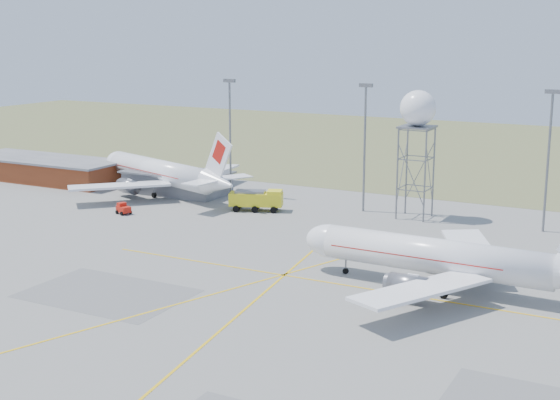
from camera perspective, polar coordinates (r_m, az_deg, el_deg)
The scene contains 12 objects.
ground at distance 66.60m, azimuth -7.56°, elevation -13.17°, with size 400.00×400.00×0.00m, color gray.
grass_strip at distance 194.11m, azimuth 17.06°, elevation 3.28°, with size 400.00×120.00×0.03m, color #525F34.
building_orange at distance 158.54m, azimuth -16.84°, elevation 2.17°, with size 33.00×12.00×4.30m.
building_grey at distance 140.96m, azimuth -7.52°, elevation 1.31°, with size 19.00×10.00×3.90m.
mast_a at distance 135.58m, azimuth -3.68°, elevation 5.28°, with size 2.20×0.50×20.50m.
mast_b at distance 124.45m, azimuth 6.22°, elevation 4.61°, with size 2.20×0.50×20.50m.
mast_c at distance 117.18m, azimuth 19.07°, elevation 3.53°, with size 2.20×0.50×20.50m.
airliner_main at distance 89.13m, azimuth 11.68°, elevation -4.15°, with size 35.48×34.50×12.07m.
airliner_far at distance 139.84m, azimuth -8.58°, elevation 1.98°, with size 36.26×34.16×12.66m.
radar_tower at distance 121.31m, azimuth 9.95°, elevation 3.83°, with size 5.47×5.47×19.79m.
fire_truck at distance 125.92m, azimuth -1.65°, elevation -0.06°, with size 9.01×5.74×3.42m.
baggage_tug at distance 126.29m, azimuth -11.38°, elevation -0.71°, with size 2.66×2.45×1.78m.
Camera 1 is at (35.37, -48.72, 28.48)m, focal length 50.00 mm.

